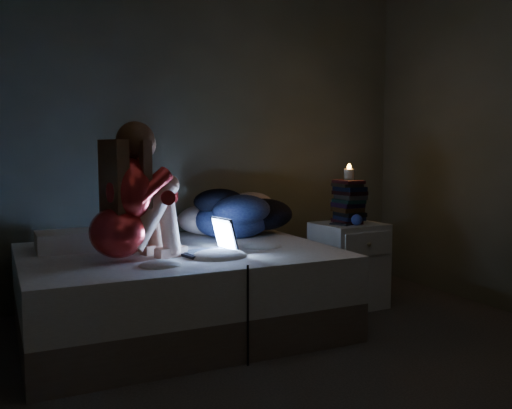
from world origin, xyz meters
TOP-DOWN VIEW (x-y plane):
  - floor at (0.00, 0.00)m, footprint 3.60×3.80m
  - wall_back at (0.00, 1.91)m, footprint 3.60×0.02m
  - bed at (-0.45, 1.10)m, footprint 1.91×1.43m
  - pillow at (-1.07, 1.36)m, footprint 0.42×0.30m
  - woman at (-0.88, 0.86)m, footprint 0.57×0.46m
  - laptop at (-0.35, 0.87)m, footprint 0.36×0.29m
  - clothes_pile at (0.08, 1.46)m, footprint 0.73×0.66m
  - nightstand at (0.85, 1.09)m, footprint 0.49×0.44m
  - book_stack at (0.85, 1.10)m, footprint 0.19×0.25m
  - candle at (0.85, 1.10)m, footprint 0.07×0.07m
  - phone at (0.74, 1.04)m, footprint 0.11×0.16m
  - blue_orb at (0.83, 0.97)m, footprint 0.08×0.08m

SIDE VIEW (x-z plane):
  - floor at x=0.00m, z-range -0.02..0.00m
  - bed at x=-0.45m, z-range 0.00..0.52m
  - nightstand at x=0.85m, z-range 0.00..0.62m
  - pillow at x=-1.07m, z-range 0.52..0.65m
  - phone at x=0.74m, z-range 0.62..0.63m
  - laptop at x=-0.35m, z-range 0.52..0.75m
  - blue_orb at x=0.83m, z-range 0.62..0.70m
  - clothes_pile at x=0.08m, z-range 0.52..0.89m
  - book_stack at x=0.85m, z-range 0.62..0.92m
  - woman at x=-0.88m, z-range 0.52..1.32m
  - candle at x=0.85m, z-range 0.92..1.00m
  - wall_back at x=0.00m, z-range 0.00..2.60m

